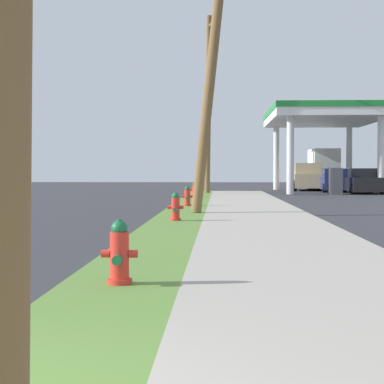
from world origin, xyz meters
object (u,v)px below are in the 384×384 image
Objects in this scene: fire_hydrant_second at (175,208)px; fire_hydrant_third at (187,197)px; car_navy_by_far_pump at (335,181)px; fire_hydrant_fourth at (194,190)px; truck_teal_at_forecourt at (322,170)px; utility_pole_midground at (211,73)px; car_black_by_near_pump at (363,182)px; truck_tan_on_apron at (308,178)px; utility_pole_background at (208,104)px; fire_hydrant_nearest at (119,256)px.

fire_hydrant_third is (-0.04, 7.26, 0.00)m from fire_hydrant_second.
car_navy_by_far_pump is (8.95, 27.95, 0.28)m from fire_hydrant_second.
fire_hydrant_fourth is 21.46m from truck_teal_at_forecourt.
utility_pole_midground is at bearing 76.40° from fire_hydrant_second.
car_black_by_near_pump is at bearing 39.60° from fire_hydrant_fourth.
utility_pole_midground is 1.55× the size of truck_tan_on_apron.
utility_pole_midground reaches higher than fire_hydrant_second.
utility_pole_background is (0.61, 5.69, 4.91)m from fire_hydrant_fourth.
car_navy_by_far_pump reaches higher than fire_hydrant_nearest.
truck_tan_on_apron is (7.68, 15.15, 0.47)m from fire_hydrant_fourth.
utility_pole_background is 2.26× the size of car_black_by_near_pump.
car_black_by_near_pump is 0.71× the size of truck_teal_at_forecourt.
utility_pole_midground is at bearing -103.64° from truck_tan_on_apron.
car_black_by_near_pump is at bearing -85.61° from truck_teal_at_forecourt.
utility_pole_midground reaches higher than fire_hydrant_fourth.
truck_teal_at_forecourt is at bearing 67.76° from truck_tan_on_apron.
fire_hydrant_fourth is 13.08m from utility_pole_midground.
utility_pole_background is at bearing -126.77° from truck_tan_on_apron.
fire_hydrant_nearest is 38.71m from car_navy_by_far_pump.
fire_hydrant_fourth is 0.16× the size of car_navy_by_far_pump.
utility_pole_midground reaches higher than fire_hydrant_third.
fire_hydrant_third is 15.27m from utility_pole_background.
utility_pole_background is 2.25× the size of car_navy_by_far_pump.
truck_tan_on_apron is at bearing 63.12° from fire_hydrant_fourth.
truck_tan_on_apron is at bearing 72.37° from fire_hydrant_third.
truck_tan_on_apron is (-1.69, -4.13, -0.57)m from truck_teal_at_forecourt.
truck_teal_at_forecourt is (9.25, 45.01, 1.04)m from fire_hydrant_nearest.
utility_pole_midground is at bearing -88.79° from utility_pole_background.
utility_pole_background reaches higher than car_black_by_near_pump.
car_navy_by_far_pump is at bearing -92.29° from truck_teal_at_forecourt.
fire_hydrant_third is 25.09m from truck_tan_on_apron.
truck_teal_at_forecourt is at bearing 75.20° from utility_pole_midground.
fire_hydrant_second is 5.49m from utility_pole_midground.
fire_hydrant_nearest is at bearing -89.73° from fire_hydrant_fourth.
fire_hydrant_second is 1.00× the size of fire_hydrant_third.
fire_hydrant_nearest is 0.16× the size of car_black_by_near_pump.
car_navy_by_far_pump is at bearing 52.77° from fire_hydrant_fourth.
fire_hydrant_fourth is at bearing -96.13° from utility_pole_background.
car_navy_by_far_pump reaches higher than fire_hydrant_fourth.
truck_teal_at_forecourt is (9.37, 19.28, 1.04)m from fire_hydrant_fourth.
utility_pole_background is 1.61× the size of truck_teal_at_forecourt.
truck_tan_on_apron is at bearing -112.24° from truck_teal_at_forecourt.
fire_hydrant_fourth is 16.99m from truck_tan_on_apron.
fire_hydrant_fourth is (-0.12, 25.73, 0.00)m from fire_hydrant_nearest.
utility_pole_background reaches higher than truck_teal_at_forecourt.
truck_teal_at_forecourt is (9.29, 28.04, 1.04)m from fire_hydrant_third.
fire_hydrant_third is (-0.04, 16.97, 0.00)m from fire_hydrant_nearest.
car_navy_by_far_pump is (8.95, 37.66, 0.28)m from fire_hydrant_nearest.
car_black_by_near_pump is 7.17m from truck_tan_on_apron.
fire_hydrant_third is 1.00× the size of fire_hydrant_fourth.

